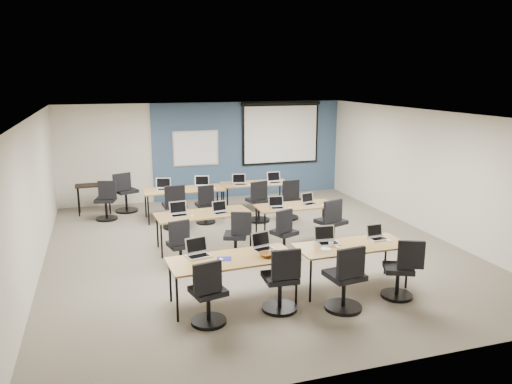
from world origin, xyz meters
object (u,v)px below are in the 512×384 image
object	(u,v)px
task_chair_1	(281,285)
laptop_4	(179,212)
utility_table	(93,188)
laptop_6	(277,205)
training_table_front_right	(351,247)
laptop_9	(203,184)
task_chair_6	(284,236)
spare_chair_b	(106,204)
whiteboard	(196,148)
task_chair_3	(401,274)
task_chair_5	(237,239)
training_table_front_left	(233,261)
laptop_11	(275,180)
task_chair_8	(175,210)
task_chair_10	(259,205)
task_chair_9	(206,208)
training_table_back_right	(255,185)
task_chair_2	(345,283)
task_chair_11	(289,203)
laptop_1	(262,245)
projector_screen	(281,130)
task_chair_0	(208,298)
task_chair_7	(331,227)
laptop_3	(377,235)
laptop_10	(240,182)
laptop_5	(220,210)
laptop_7	(309,201)
training_table_back_left	(184,191)
training_table_mid_right	(295,207)
training_table_mid_left	(203,215)
spare_chair_a	(125,196)
laptop_2	(327,239)
laptop_0	(198,252)

from	to	relation	value
task_chair_1	laptop_4	world-z (taller)	task_chair_1
utility_table	laptop_6	bearing A→B (deg)	-44.71
training_table_front_right	laptop_9	bearing A→B (deg)	105.00
task_chair_6	spare_chair_b	distance (m)	4.82
training_table_front_right	task_chair_1	world-z (taller)	task_chair_1
whiteboard	laptop_6	bearing A→B (deg)	-77.88
task_chair_3	task_chair_5	distance (m)	3.13
training_table_front_left	utility_table	size ratio (longest dim) A/B	2.24
laptop_4	laptop_11	xyz separation A→B (m)	(2.84, 2.34, 0.00)
task_chair_8	task_chair_10	world-z (taller)	task_chair_8
training_table_front_left	task_chair_9	world-z (taller)	task_chair_9
training_table_back_right	task_chair_2	world-z (taller)	task_chair_2
task_chair_11	laptop_9	bearing A→B (deg)	149.23
task_chair_10	laptop_1	bearing A→B (deg)	-122.84
projector_screen	training_table_front_right	distance (m)	6.92
task_chair_0	task_chair_1	world-z (taller)	task_chair_1
whiteboard	spare_chair_b	bearing A→B (deg)	-150.18
task_chair_11	task_chair_1	bearing A→B (deg)	-116.75
task_chair_1	task_chair_10	bearing A→B (deg)	79.11
training_table_front_right	task_chair_5	size ratio (longest dim) A/B	1.91
projector_screen	task_chair_7	bearing A→B (deg)	-98.22
laptop_3	laptop_10	world-z (taller)	laptop_10
laptop_1	laptop_5	bearing A→B (deg)	79.15
task_chair_0	task_chair_6	xyz separation A→B (m)	(1.99, 2.28, -0.01)
task_chair_3	laptop_7	world-z (taller)	task_chair_3
training_table_back_left	task_chair_8	world-z (taller)	task_chair_8
training_table_mid_right	laptop_11	world-z (taller)	laptop_11
laptop_6	training_table_mid_left	bearing A→B (deg)	-174.28
projector_screen	laptop_3	bearing A→B (deg)	-95.96
task_chair_8	training_table_mid_right	bearing A→B (deg)	-35.23
training_table_back_right	laptop_11	size ratio (longest dim) A/B	4.82
training_table_front_right	task_chair_1	size ratio (longest dim) A/B	1.81
task_chair_2	task_chair_9	bearing A→B (deg)	94.76
training_table_back_left	task_chair_6	bearing A→B (deg)	-65.44
projector_screen	training_table_front_left	distance (m)	7.54
training_table_back_left	spare_chair_a	bearing A→B (deg)	144.23
laptop_2	training_table_back_left	bearing A→B (deg)	113.28
task_chair_0	task_chair_7	bearing A→B (deg)	25.65
training_table_back_left	laptop_0	bearing A→B (deg)	-95.95
laptop_9	spare_chair_b	world-z (taller)	laptop_9
laptop_3	utility_table	size ratio (longest dim) A/B	0.35
task_chair_9	laptop_0	bearing A→B (deg)	-108.98
spare_chair_a	spare_chair_b	size ratio (longest dim) A/B	1.05
task_chair_8	task_chair_2	bearing A→B (deg)	-72.89
laptop_0	task_chair_6	xyz separation A→B (m)	(1.96, 1.45, -0.40)
training_table_back_left	laptop_0	world-z (taller)	laptop_0
utility_table	training_table_mid_left	bearing A→B (deg)	-59.42
projector_screen	task_chair_5	bearing A→B (deg)	-118.69
training_table_mid_left	task_chair_5	distance (m)	0.98
laptop_0	projector_screen	bearing A→B (deg)	46.96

